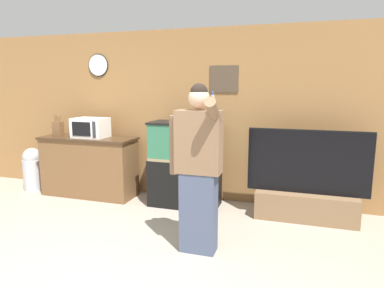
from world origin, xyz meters
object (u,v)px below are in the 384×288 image
at_px(counter_island, 89,166).
at_px(aquarium_on_stand, 185,164).
at_px(knife_block, 58,128).
at_px(person_standing, 198,167).
at_px(trash_bin, 33,168).
at_px(microwave, 91,128).
at_px(tv_on_stand, 306,194).

distance_m(counter_island, aquarium_on_stand, 1.63).
xyz_separation_m(knife_block, person_standing, (2.74, -1.27, -0.14)).
height_order(counter_island, aquarium_on_stand, aquarium_on_stand).
bearing_deg(trash_bin, aquarium_on_stand, 0.98).
height_order(microwave, trash_bin, microwave).
distance_m(tv_on_stand, trash_bin, 4.42).
xyz_separation_m(aquarium_on_stand, person_standing, (0.59, -1.31, 0.31)).
distance_m(microwave, tv_on_stand, 3.35).
bearing_deg(aquarium_on_stand, tv_on_stand, -1.54).
bearing_deg(tv_on_stand, person_standing, -131.49).
bearing_deg(person_standing, microwave, 148.92).
bearing_deg(microwave, trash_bin, -178.21).
bearing_deg(trash_bin, counter_island, 1.64).
xyz_separation_m(counter_island, person_standing, (2.21, -1.29, 0.45)).
bearing_deg(person_standing, knife_block, 155.20).
xyz_separation_m(knife_block, trash_bin, (-0.57, -0.00, -0.71)).
relative_size(tv_on_stand, person_standing, 0.87).
relative_size(microwave, tv_on_stand, 0.33).
height_order(counter_island, tv_on_stand, tv_on_stand).
bearing_deg(knife_block, microwave, 3.07).
height_order(aquarium_on_stand, tv_on_stand, aquarium_on_stand).
relative_size(microwave, trash_bin, 0.72).
bearing_deg(microwave, person_standing, -31.08).
relative_size(microwave, knife_block, 1.53).
distance_m(counter_island, trash_bin, 1.11).
xyz_separation_m(counter_island, trash_bin, (-1.10, -0.03, -0.11)).
height_order(counter_island, microwave, microwave).
bearing_deg(counter_island, tv_on_stand, -0.53).
relative_size(aquarium_on_stand, person_standing, 0.70).
distance_m(person_standing, trash_bin, 3.58).
xyz_separation_m(microwave, knife_block, (-0.59, -0.03, -0.03)).
bearing_deg(knife_block, trash_bin, -179.54).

